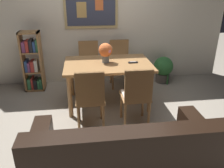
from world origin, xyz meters
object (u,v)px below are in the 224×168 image
(dining_chair_near_right, at_px, (137,93))
(leather_couch, at_px, (123,161))
(dining_chair_far_right, at_px, (120,59))
(tv_remote, at_px, (133,62))
(potted_ivy, at_px, (163,69))
(flower_vase, at_px, (106,51))
(dining_chair_far_left, at_px, (89,61))
(dining_table, at_px, (108,68))
(dining_chair_near_left, at_px, (90,95))
(bookshelf, at_px, (33,63))

(dining_chair_near_right, bearing_deg, leather_couch, -109.30)
(leather_couch, bearing_deg, dining_chair_far_right, 81.75)
(tv_remote, bearing_deg, dining_chair_near_right, -97.58)
(potted_ivy, distance_m, flower_vase, 1.61)
(dining_chair_far_left, xyz_separation_m, leather_couch, (0.24, -2.57, -0.23))
(leather_couch, bearing_deg, dining_table, 88.32)
(dining_chair_far_right, xyz_separation_m, leather_couch, (-0.38, -2.60, -0.23))
(leather_couch, bearing_deg, dining_chair_far_left, 95.26)
(dining_chair_near_left, height_order, leather_couch, dining_chair_near_left)
(dining_table, bearing_deg, dining_chair_far_left, 110.90)
(dining_chair_far_right, relative_size, potted_ivy, 1.49)
(dining_chair_far_left, xyz_separation_m, tv_remote, (0.70, -0.81, 0.21))
(dining_table, height_order, dining_chair_near_left, dining_chair_near_left)
(dining_chair_far_right, distance_m, dining_chair_near_right, 1.55)
(dining_chair_far_right, bearing_deg, potted_ivy, 0.28)
(dining_table, bearing_deg, bookshelf, 150.98)
(dining_chair_near_right, distance_m, potted_ivy, 1.83)
(dining_chair_far_left, height_order, dining_chair_near_right, same)
(dining_chair_near_right, distance_m, tv_remote, 0.75)
(dining_table, xyz_separation_m, flower_vase, (-0.03, 0.04, 0.29))
(dining_chair_near_left, bearing_deg, leather_couch, -75.12)
(potted_ivy, relative_size, flower_vase, 1.89)
(dining_chair_far_right, relative_size, flower_vase, 2.82)
(dining_chair_far_left, xyz_separation_m, bookshelf, (-1.07, -0.01, 0.01))
(dining_table, relative_size, flower_vase, 4.39)
(dining_chair_near_right, height_order, bookshelf, bookshelf)
(dining_chair_far_left, relative_size, bookshelf, 0.80)
(dining_chair_near_right, bearing_deg, flower_vase, 113.44)
(flower_vase, bearing_deg, leather_couch, -90.66)
(dining_chair_far_right, relative_size, dining_chair_near_left, 1.00)
(tv_remote, bearing_deg, dining_chair_near_left, -136.08)
(dining_table, xyz_separation_m, potted_ivy, (1.25, 0.79, -0.34))
(dining_chair_near_right, bearing_deg, dining_table, 112.38)
(dining_table, xyz_separation_m, tv_remote, (0.41, -0.05, 0.11))
(bookshelf, relative_size, potted_ivy, 1.87)
(leather_couch, bearing_deg, tv_remote, 75.30)
(dining_table, distance_m, leather_couch, 1.84)
(flower_vase, bearing_deg, tv_remote, -11.04)
(dining_chair_far_left, height_order, tv_remote, dining_chair_far_left)
(dining_chair_far_left, bearing_deg, dining_chair_near_right, -68.36)
(dining_chair_near_left, relative_size, flower_vase, 2.82)
(dining_chair_far_left, distance_m, flower_vase, 0.86)
(dining_chair_far_right, height_order, flower_vase, flower_vase)
(dining_chair_near_left, bearing_deg, tv_remote, 43.92)
(dining_table, distance_m, potted_ivy, 1.52)
(dining_chair_far_right, distance_m, dining_chair_far_left, 0.61)
(dining_chair_far_left, bearing_deg, dining_table, -69.10)
(dining_chair_near_left, height_order, tv_remote, dining_chair_near_left)
(dining_chair_near_right, distance_m, leather_couch, 1.14)
(dining_chair_near_right, bearing_deg, dining_chair_near_left, -179.91)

